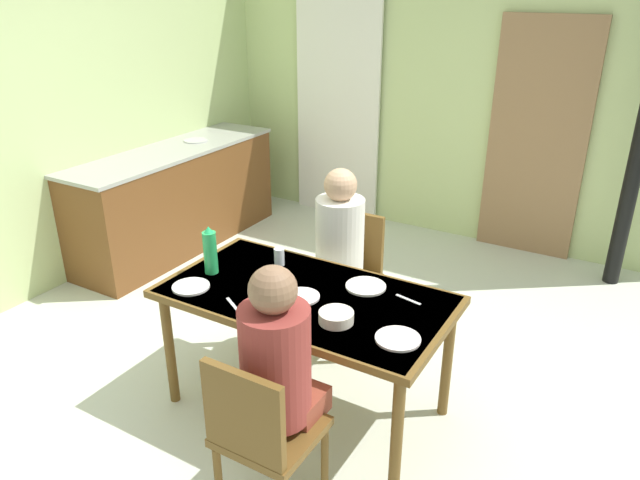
# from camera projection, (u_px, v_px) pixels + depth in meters

# --- Properties ---
(ground_plane) EXTENTS (7.27, 7.27, 0.00)m
(ground_plane) POSITION_uv_depth(u_px,v_px,m) (259.00, 374.00, 3.67)
(ground_plane) COLOR beige
(wall_back) EXTENTS (4.42, 0.10, 2.82)m
(wall_back) POSITION_uv_depth(u_px,v_px,m) (436.00, 80.00, 5.31)
(wall_back) COLOR #BFD28D
(wall_back) RESTS_ON ground_plane
(wall_left) EXTENTS (0.10, 4.20, 2.82)m
(wall_left) POSITION_uv_depth(u_px,v_px,m) (85.00, 95.00, 4.63)
(wall_left) COLOR #BCD08D
(wall_left) RESTS_ON ground_plane
(door_wooden) EXTENTS (0.80, 0.05, 2.00)m
(door_wooden) POSITION_uv_depth(u_px,v_px,m) (537.00, 141.00, 4.97)
(door_wooden) COLOR #916B48
(door_wooden) RESTS_ON ground_plane
(curtain_panel) EXTENTS (0.90, 0.03, 2.37)m
(curtain_panel) POSITION_uv_depth(u_px,v_px,m) (337.00, 98.00, 5.77)
(curtain_panel) COLOR white
(curtain_panel) RESTS_ON ground_plane
(kitchen_counter) EXTENTS (0.61, 2.11, 0.91)m
(kitchen_counter) POSITION_uv_depth(u_px,v_px,m) (177.00, 198.00, 5.30)
(kitchen_counter) COLOR brown
(kitchen_counter) RESTS_ON ground_plane
(dining_table) EXTENTS (1.52, 0.82, 0.73)m
(dining_table) POSITION_uv_depth(u_px,v_px,m) (306.00, 306.00, 3.13)
(dining_table) COLOR brown
(dining_table) RESTS_ON ground_plane
(chair_near_diner) EXTENTS (0.40, 0.40, 0.87)m
(chair_near_diner) POSITION_uv_depth(u_px,v_px,m) (261.00, 433.00, 2.48)
(chair_near_diner) COLOR brown
(chair_near_diner) RESTS_ON ground_plane
(chair_far_diner) EXTENTS (0.40, 0.40, 0.87)m
(chair_far_diner) POSITION_uv_depth(u_px,v_px,m) (348.00, 271.00, 3.87)
(chair_far_diner) COLOR brown
(chair_far_diner) RESTS_ON ground_plane
(person_near_diner) EXTENTS (0.30, 0.37, 0.77)m
(person_near_diner) POSITION_uv_depth(u_px,v_px,m) (277.00, 360.00, 2.48)
(person_near_diner) COLOR brown
(person_near_diner) RESTS_ON ground_plane
(person_far_diner) EXTENTS (0.30, 0.37, 0.77)m
(person_far_diner) POSITION_uv_depth(u_px,v_px,m) (339.00, 238.00, 3.65)
(person_far_diner) COLOR silver
(person_far_diner) RESTS_ON ground_plane
(water_bottle_green_near) EXTENTS (0.08, 0.08, 0.28)m
(water_bottle_green_near) POSITION_uv_depth(u_px,v_px,m) (210.00, 251.00, 3.28)
(water_bottle_green_near) COLOR green
(water_bottle_green_near) RESTS_ON dining_table
(serving_bowl_center) EXTENTS (0.17, 0.17, 0.05)m
(serving_bowl_center) POSITION_uv_depth(u_px,v_px,m) (336.00, 317.00, 2.84)
(serving_bowl_center) COLOR #F1E4CF
(serving_bowl_center) RESTS_ON dining_table
(dinner_plate_near_left) EXTENTS (0.19, 0.19, 0.01)m
(dinner_plate_near_left) POSITION_uv_depth(u_px,v_px,m) (301.00, 297.00, 3.06)
(dinner_plate_near_left) COLOR white
(dinner_plate_near_left) RESTS_ON dining_table
(dinner_plate_near_right) EXTENTS (0.20, 0.20, 0.01)m
(dinner_plate_near_right) POSITION_uv_depth(u_px,v_px,m) (191.00, 287.00, 3.16)
(dinner_plate_near_right) COLOR white
(dinner_plate_near_right) RESTS_ON dining_table
(dinner_plate_far_center) EXTENTS (0.22, 0.22, 0.01)m
(dinner_plate_far_center) POSITION_uv_depth(u_px,v_px,m) (366.00, 286.00, 3.17)
(dinner_plate_far_center) COLOR white
(dinner_plate_far_center) RESTS_ON dining_table
(dinner_plate_far_side) EXTENTS (0.21, 0.21, 0.01)m
(dinner_plate_far_side) POSITION_uv_depth(u_px,v_px,m) (398.00, 339.00, 2.71)
(dinner_plate_far_side) COLOR white
(dinner_plate_far_side) RESTS_ON dining_table
(drinking_glass_by_near_diner) EXTENTS (0.06, 0.06, 0.10)m
(drinking_glass_by_near_diner) POSITION_uv_depth(u_px,v_px,m) (279.00, 257.00, 3.40)
(drinking_glass_by_near_diner) COLOR silver
(drinking_glass_by_near_diner) RESTS_ON dining_table
(cutlery_knife_near) EXTENTS (0.02, 0.15, 0.00)m
(cutlery_knife_near) POSITION_uv_depth(u_px,v_px,m) (270.00, 280.00, 3.24)
(cutlery_knife_near) COLOR silver
(cutlery_knife_near) RESTS_ON dining_table
(cutlery_fork_near) EXTENTS (0.14, 0.09, 0.00)m
(cutlery_fork_near) POSITION_uv_depth(u_px,v_px,m) (233.00, 304.00, 3.00)
(cutlery_fork_near) COLOR silver
(cutlery_fork_near) RESTS_ON dining_table
(cutlery_knife_far) EXTENTS (0.06, 0.15, 0.00)m
(cutlery_knife_far) POSITION_uv_depth(u_px,v_px,m) (289.00, 324.00, 2.83)
(cutlery_knife_far) COLOR silver
(cutlery_knife_far) RESTS_ON dining_table
(cutlery_fork_far) EXTENTS (0.15, 0.05, 0.00)m
(cutlery_fork_far) POSITION_uv_depth(u_px,v_px,m) (408.00, 300.00, 3.04)
(cutlery_fork_far) COLOR silver
(cutlery_fork_far) RESTS_ON dining_table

